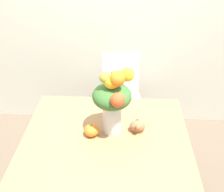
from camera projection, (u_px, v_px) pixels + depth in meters
The scene contains 6 objects.
wall_back at pixel (113, 8), 2.58m from camera, with size 8.00×0.06×2.70m.
dining_table at pixel (106, 146), 1.98m from camera, with size 1.23×1.05×0.74m.
flower_vase at pixel (113, 99), 1.84m from camera, with size 0.29×0.31×0.53m.
pumpkin at pixel (92, 130), 1.93m from camera, with size 0.11×0.11×0.10m.
turkey_figurine at pixel (137, 125), 1.98m from camera, with size 0.12×0.16×0.10m.
dining_chair_near_window at pixel (121, 97), 2.81m from camera, with size 0.47×0.47×0.95m.
Camera 1 is at (0.12, -1.43, 2.07)m, focal length 42.00 mm.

